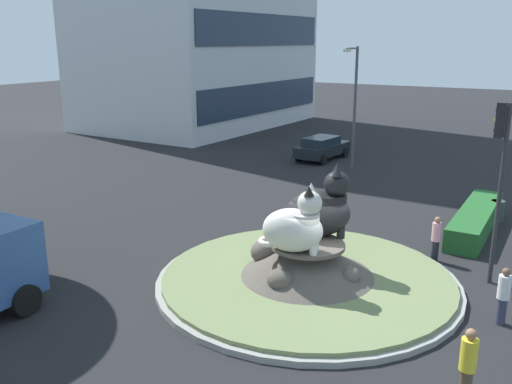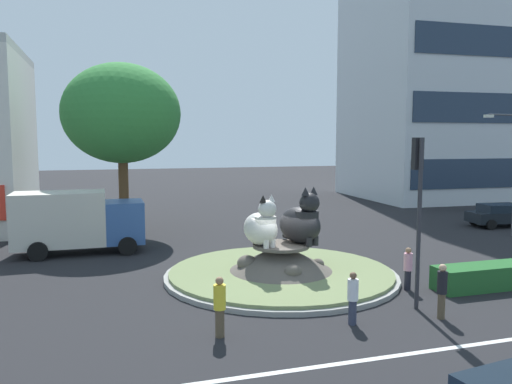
# 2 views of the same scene
# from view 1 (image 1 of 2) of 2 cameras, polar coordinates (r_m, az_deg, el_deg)

# --- Properties ---
(ground_plane) EXTENTS (160.00, 160.00, 0.00)m
(ground_plane) POSITION_cam_1_polar(r_m,az_deg,el_deg) (17.88, 5.24, -9.36)
(ground_plane) COLOR black
(roundabout_island) EXTENTS (9.48, 9.48, 1.37)m
(roundabout_island) POSITION_cam_1_polar(r_m,az_deg,el_deg) (17.70, 5.22, -8.03)
(roundabout_island) COLOR gray
(roundabout_island) RESTS_ON ground
(cat_statue_white) EXTENTS (1.59, 2.32, 2.09)m
(cat_statue_white) POSITION_cam_1_polar(r_m,az_deg,el_deg) (16.43, 4.11, -3.59)
(cat_statue_white) COLOR silver
(cat_statue_white) RESTS_ON roundabout_island
(cat_statue_black) EXTENTS (1.95, 2.60, 2.37)m
(cat_statue_black) POSITION_cam_1_polar(r_m,az_deg,el_deg) (17.82, 6.74, -1.79)
(cat_statue_black) COLOR black
(cat_statue_black) RESTS_ON roundabout_island
(traffic_light_mast) EXTENTS (0.33, 0.46, 5.68)m
(traffic_light_mast) POSITION_cam_1_polar(r_m,az_deg,el_deg) (18.26, 23.70, 2.89)
(traffic_light_mast) COLOR #2D2D33
(traffic_light_mast) RESTS_ON ground
(clipped_hedge_strip) EXTENTS (6.51, 1.20, 0.90)m
(clipped_hedge_strip) POSITION_cam_1_polar(r_m,az_deg,el_deg) (24.13, 21.59, -2.64)
(clipped_hedge_strip) COLOR #235B28
(clipped_hedge_strip) RESTS_ON ground
(streetlight_arm) EXTENTS (2.67, 0.48, 7.10)m
(streetlight_arm) POSITION_cam_1_polar(r_m,az_deg,el_deg) (32.71, 10.00, 9.40)
(streetlight_arm) COLOR #4C4C51
(streetlight_arm) RESTS_ON ground
(pedestrian_white_shirt) EXTENTS (0.33, 0.33, 1.63)m
(pedestrian_white_shirt) POSITION_cam_1_polar(r_m,az_deg,el_deg) (16.51, 24.02, -9.60)
(pedestrian_white_shirt) COLOR #33384C
(pedestrian_white_shirt) RESTS_ON ground
(pedestrian_pink_shirt) EXTENTS (0.32, 0.32, 1.62)m
(pedestrian_pink_shirt) POSITION_cam_1_polar(r_m,az_deg,el_deg) (20.21, 17.97, -4.48)
(pedestrian_pink_shirt) COLOR black
(pedestrian_pink_shirt) RESTS_ON ground
(pedestrian_yellow_shirt) EXTENTS (0.35, 0.35, 1.76)m
(pedestrian_yellow_shirt) POSITION_cam_1_polar(r_m,az_deg,el_deg) (12.86, 20.87, -16.21)
(pedestrian_yellow_shirt) COLOR brown
(pedestrian_yellow_shirt) RESTS_ON ground
(hatchback_near_shophouse) EXTENTS (4.54, 2.36, 1.48)m
(hatchback_near_shophouse) POSITION_cam_1_polar(r_m,az_deg,el_deg) (36.06, 6.79, 4.56)
(hatchback_near_shophouse) COLOR black
(hatchback_near_shophouse) RESTS_ON ground
(litter_bin) EXTENTS (0.56, 0.56, 0.90)m
(litter_bin) POSITION_cam_1_polar(r_m,az_deg,el_deg) (25.69, 23.49, -1.79)
(litter_bin) COLOR #2D4233
(litter_bin) RESTS_ON ground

